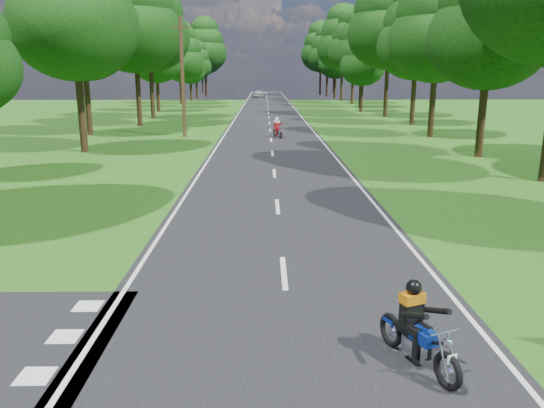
{
  "coord_description": "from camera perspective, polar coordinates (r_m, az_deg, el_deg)",
  "views": [
    {
      "loc": [
        -0.41,
        -9.08,
        4.35
      ],
      "look_at": [
        -0.24,
        4.0,
        1.1
      ],
      "focal_mm": 35.0,
      "sensor_mm": 36.0,
      "label": 1
    }
  ],
  "objects": [
    {
      "name": "telegraph_pole",
      "position": [
        37.5,
        -9.61,
        13.33
      ],
      "size": [
        1.2,
        0.26,
        8.0
      ],
      "color": "#382616",
      "rests_on": "ground"
    },
    {
      "name": "rider_far_red",
      "position": [
        36.58,
        0.6,
        8.23
      ],
      "size": [
        0.96,
        1.74,
        1.38
      ],
      "primitive_type": null,
      "rotation": [
        0.0,
        0.0,
        0.26
      ],
      "color": "#AC0D18",
      "rests_on": "main_road"
    },
    {
      "name": "ground",
      "position": [
        10.07,
        1.69,
        -11.63
      ],
      "size": [
        160.0,
        160.0,
        0.0
      ],
      "primitive_type": "plane",
      "color": "#265513",
      "rests_on": "ground"
    },
    {
      "name": "rider_near_blue",
      "position": [
        8.4,
        15.53,
        -12.45
      ],
      "size": [
        1.1,
        1.68,
        1.33
      ],
      "primitive_type": null,
      "rotation": [
        0.0,
        0.0,
        0.4
      ],
      "color": "navy",
      "rests_on": "main_road"
    },
    {
      "name": "distant_car",
      "position": [
        96.99,
        -1.41,
        11.77
      ],
      "size": [
        2.78,
        4.2,
        1.33
      ],
      "primitive_type": "imported",
      "rotation": [
        0.0,
        0.0,
        -0.34
      ],
      "color": "silver",
      "rests_on": "main_road"
    },
    {
      "name": "main_road",
      "position": [
        59.24,
        -0.38,
        9.74
      ],
      "size": [
        7.0,
        140.0,
        0.02
      ],
      "primitive_type": "cube",
      "color": "black",
      "rests_on": "ground"
    },
    {
      "name": "road_markings",
      "position": [
        57.37,
        -0.51,
        9.62
      ],
      "size": [
        7.4,
        140.0,
        0.01
      ],
      "color": "silver",
      "rests_on": "main_road"
    },
    {
      "name": "treeline",
      "position": [
        69.28,
        0.78,
        17.17
      ],
      "size": [
        40.0,
        115.35,
        14.78
      ],
      "color": "black",
      "rests_on": "ground"
    }
  ]
}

